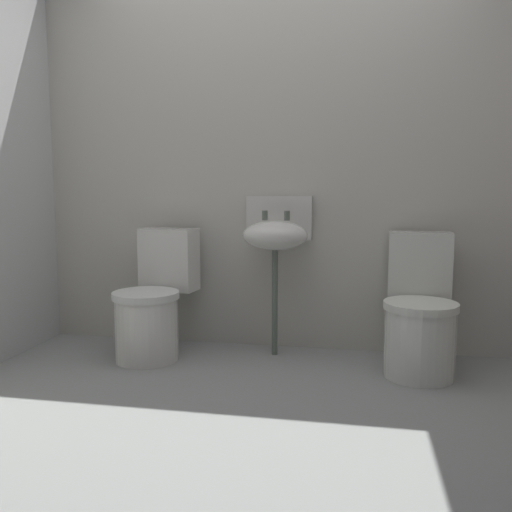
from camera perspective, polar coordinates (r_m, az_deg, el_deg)
The scene contains 5 objects.
ground_plane at distance 2.61m, azimuth -1.16°, elevation -17.06°, with size 3.57×2.57×0.08m, color gray.
wall_back at distance 3.51m, azimuth 2.68°, elevation 10.26°, with size 3.57×0.10×2.45m, color #BCB9AF.
toilet_left at distance 3.38m, azimuth -10.84°, elevation -5.14°, with size 0.46×0.64×0.78m.
toilet_right at distance 3.17m, azimuth 17.01°, elevation -6.14°, with size 0.42×0.61×0.78m.
sink at distance 3.31m, azimuth 2.04°, elevation 2.30°, with size 0.42×0.35×0.99m.
Camera 1 is at (0.50, -2.33, 1.03)m, focal length 37.60 mm.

